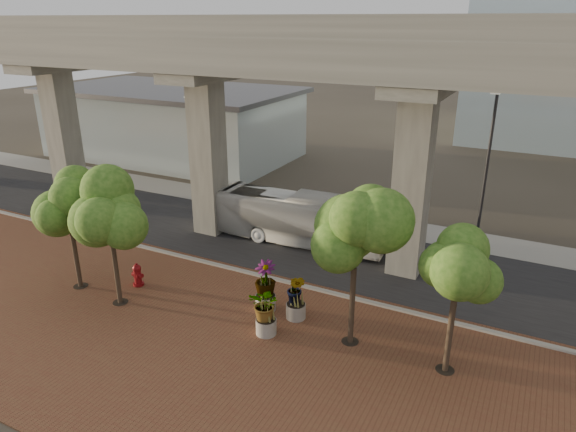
% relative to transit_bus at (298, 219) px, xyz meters
% --- Properties ---
extents(ground, '(160.00, 160.00, 0.00)m').
position_rel_transit_bus_xyz_m(ground, '(0.53, -2.82, -1.46)').
color(ground, '#383229').
rests_on(ground, ground).
extents(brick_plaza, '(70.00, 13.00, 0.06)m').
position_rel_transit_bus_xyz_m(brick_plaza, '(0.53, -10.82, -1.43)').
color(brick_plaza, brown).
rests_on(brick_plaza, ground).
extents(asphalt_road, '(90.00, 8.00, 0.04)m').
position_rel_transit_bus_xyz_m(asphalt_road, '(0.53, -0.82, -1.44)').
color(asphalt_road, black).
rests_on(asphalt_road, ground).
extents(curb_strip, '(70.00, 0.25, 0.16)m').
position_rel_transit_bus_xyz_m(curb_strip, '(0.53, -4.82, -1.38)').
color(curb_strip, gray).
rests_on(curb_strip, ground).
extents(far_sidewalk, '(90.00, 3.00, 0.06)m').
position_rel_transit_bus_xyz_m(far_sidewalk, '(0.53, 4.68, -1.43)').
color(far_sidewalk, gray).
rests_on(far_sidewalk, ground).
extents(transit_viaduct, '(72.00, 5.60, 12.40)m').
position_rel_transit_bus_xyz_m(transit_viaduct, '(0.53, -0.82, 5.83)').
color(transit_viaduct, gray).
rests_on(transit_viaduct, ground).
extents(station_pavilion, '(23.00, 13.00, 6.30)m').
position_rel_transit_bus_xyz_m(station_pavilion, '(-19.47, 13.18, 1.76)').
color(station_pavilion, silver).
rests_on(station_pavilion, ground).
extents(transit_bus, '(10.54, 2.81, 2.92)m').
position_rel_transit_bus_xyz_m(transit_bus, '(0.00, 0.00, 0.00)').
color(transit_bus, silver).
rests_on(transit_bus, ground).
extents(fire_hydrant, '(0.58, 0.52, 1.17)m').
position_rel_transit_bus_xyz_m(fire_hydrant, '(-4.62, -8.30, -0.84)').
color(fire_hydrant, maroon).
rests_on(fire_hydrant, ground).
extents(planter_front, '(1.90, 1.90, 2.09)m').
position_rel_transit_bus_xyz_m(planter_front, '(2.97, -9.08, -0.13)').
color(planter_front, '#ABA49B').
rests_on(planter_front, ground).
extents(planter_right, '(2.21, 2.21, 2.36)m').
position_rel_transit_bus_xyz_m(planter_right, '(2.03, -7.44, 0.03)').
color(planter_right, '#A09D91').
rests_on(planter_right, ground).
extents(planter_left, '(1.91, 1.91, 2.10)m').
position_rel_transit_bus_xyz_m(planter_left, '(3.53, -7.44, -0.12)').
color(planter_left, gray).
rests_on(planter_left, ground).
extents(street_tree_far_west, '(3.70, 3.70, 5.94)m').
position_rel_transit_bus_xyz_m(street_tree_far_west, '(-7.06, -9.67, 2.83)').
color(street_tree_far_west, '#413325').
rests_on(street_tree_far_west, ground).
extents(street_tree_near_west, '(3.54, 3.54, 6.12)m').
position_rel_transit_bus_xyz_m(street_tree_near_west, '(-4.22, -9.94, 3.09)').
color(street_tree_near_west, '#413325').
rests_on(street_tree_near_west, ground).
extents(street_tree_near_east, '(4.36, 4.36, 6.56)m').
position_rel_transit_bus_xyz_m(street_tree_near_east, '(6.26, -8.04, 3.16)').
color(street_tree_near_east, '#413325').
rests_on(street_tree_near_east, ground).
extents(street_tree_far_east, '(3.39, 3.39, 5.51)m').
position_rel_transit_bus_xyz_m(street_tree_far_east, '(10.03, -8.14, 2.54)').
color(street_tree_far_east, '#413325').
rests_on(street_tree_far_east, ground).
extents(streetlamp_west, '(0.37, 1.07, 7.42)m').
position_rel_transit_bus_xyz_m(streetlamp_west, '(-10.01, 4.20, 2.87)').
color(streetlamp_west, '#323237').
rests_on(streetlamp_west, ground).
extents(streetlamp_east, '(0.45, 1.32, 9.09)m').
position_rel_transit_bus_xyz_m(streetlamp_east, '(9.46, 2.95, 3.84)').
color(streetlamp_east, '#2A2A2F').
rests_on(streetlamp_east, ground).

